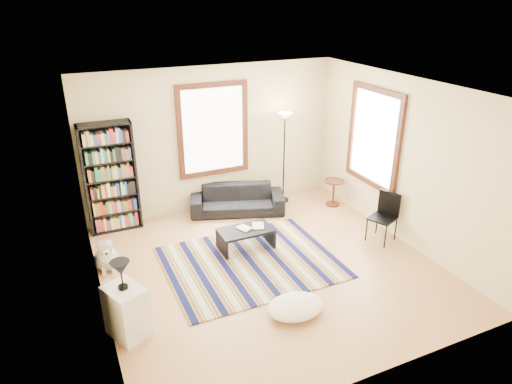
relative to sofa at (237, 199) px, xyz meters
name	(u,v)px	position (x,y,z in m)	size (l,w,h in m)	color
floor	(269,269)	(-0.30, -2.05, -0.31)	(5.00, 5.00, 0.10)	tan
ceiling	(271,86)	(-0.30, -2.05, 2.59)	(5.00, 5.00, 0.10)	white
wall_back	(212,139)	(-0.30, 0.50, 1.14)	(5.00, 0.10, 2.80)	beige
wall_front	(382,276)	(-0.30, -4.60, 1.14)	(5.00, 0.10, 2.80)	beige
wall_left	(87,219)	(-2.85, -2.05, 1.14)	(0.10, 5.00, 2.80)	beige
wall_right	(407,161)	(2.25, -2.05, 1.14)	(0.10, 5.00, 2.80)	beige
window_back	(213,130)	(-0.30, 0.42, 1.34)	(1.20, 0.06, 1.60)	white
window_right	(374,138)	(2.17, -1.25, 1.34)	(0.06, 1.20, 1.60)	white
rug	(251,262)	(-0.51, -1.81, -0.25)	(2.69, 2.15, 0.02)	#0C113C
sofa	(237,199)	(0.00, 0.00, 0.00)	(1.81, 0.71, 0.53)	black
bookshelf	(111,178)	(-2.29, 0.27, 0.74)	(0.90, 0.30, 2.00)	black
coffee_table	(246,239)	(-0.40, -1.36, -0.08)	(0.90, 0.50, 0.36)	black
book_a	(240,230)	(-0.50, -1.36, 0.11)	(0.24, 0.18, 0.02)	beige
book_b	(253,226)	(-0.25, -1.31, 0.11)	(0.19, 0.26, 0.02)	beige
floor_cushion	(295,307)	(-0.47, -3.21, -0.16)	(0.80, 0.60, 0.20)	silver
floor_lamp	(284,158)	(1.07, 0.10, 0.67)	(0.30, 0.30, 1.86)	black
side_table	(333,193)	(1.90, -0.51, 0.01)	(0.40, 0.40, 0.54)	#4C2113
folding_chair	(382,218)	(1.85, -2.09, 0.17)	(0.42, 0.40, 0.86)	black
white_cabinet	(127,312)	(-2.60, -2.71, 0.09)	(0.38, 0.50, 0.70)	white
table_lamp	(121,275)	(-2.60, -2.71, 0.63)	(0.24, 0.24, 0.38)	black
dog	(105,252)	(-2.64, -1.02, 0.03)	(0.42, 0.59, 0.59)	#B3B3B3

